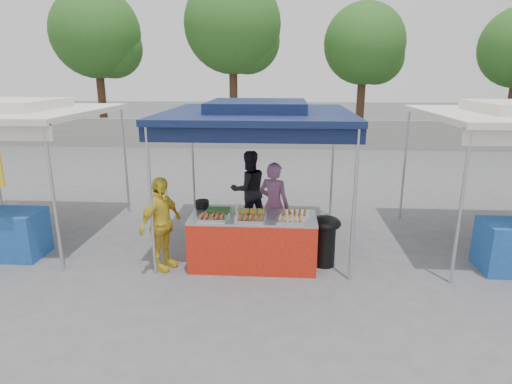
# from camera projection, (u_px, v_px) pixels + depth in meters

# --- Properties ---
(ground_plane) EXTENTS (80.00, 80.00, 0.00)m
(ground_plane) POSITION_uv_depth(u_px,v_px,m) (254.00, 263.00, 7.08)
(ground_plane) COLOR #59595B
(back_wall) EXTENTS (40.00, 0.25, 1.20)m
(back_wall) POSITION_uv_depth(u_px,v_px,m) (273.00, 134.00, 17.48)
(back_wall) COLOR gray
(back_wall) RESTS_ON ground_plane
(main_canopy) EXTENTS (3.20, 3.20, 2.57)m
(main_canopy) POSITION_uv_depth(u_px,v_px,m) (257.00, 113.00, 7.37)
(main_canopy) COLOR #BABAC1
(main_canopy) RESTS_ON ground_plane
(neighbor_stall_left) EXTENTS (3.20, 3.20, 2.57)m
(neighbor_stall_left) POSITION_uv_depth(u_px,v_px,m) (0.00, 158.00, 7.49)
(neighbor_stall_left) COLOR #BABAC1
(neighbor_stall_left) RESTS_ON ground_plane
(tree_0) EXTENTS (3.84, 3.84, 6.60)m
(tree_0) POSITION_uv_depth(u_px,v_px,m) (100.00, 37.00, 18.66)
(tree_0) COLOR #402818
(tree_0) RESTS_ON ground_plane
(tree_1) EXTENTS (4.09, 4.09, 7.03)m
(tree_1) POSITION_uv_depth(u_px,v_px,m) (236.00, 29.00, 18.13)
(tree_1) COLOR #402818
(tree_1) RESTS_ON ground_plane
(tree_2) EXTENTS (3.53, 3.47, 5.97)m
(tree_2) POSITION_uv_depth(u_px,v_px,m) (367.00, 47.00, 18.51)
(tree_2) COLOR #402818
(tree_2) RESTS_ON ground_plane
(vendor_table) EXTENTS (2.00, 0.80, 0.85)m
(vendor_table) POSITION_uv_depth(u_px,v_px,m) (253.00, 241.00, 6.87)
(vendor_table) COLOR red
(vendor_table) RESTS_ON ground_plane
(food_tray_fl) EXTENTS (0.42, 0.30, 0.07)m
(food_tray_fl) POSITION_uv_depth(u_px,v_px,m) (212.00, 218.00, 6.57)
(food_tray_fl) COLOR silver
(food_tray_fl) RESTS_ON vendor_table
(food_tray_fm) EXTENTS (0.42, 0.30, 0.07)m
(food_tray_fm) POSITION_uv_depth(u_px,v_px,m) (251.00, 219.00, 6.51)
(food_tray_fm) COLOR silver
(food_tray_fm) RESTS_ON vendor_table
(food_tray_fr) EXTENTS (0.42, 0.30, 0.07)m
(food_tray_fr) POSITION_uv_depth(u_px,v_px,m) (290.00, 220.00, 6.48)
(food_tray_fr) COLOR silver
(food_tray_fr) RESTS_ON vendor_table
(food_tray_bl) EXTENTS (0.42, 0.30, 0.07)m
(food_tray_bl) POSITION_uv_depth(u_px,v_px,m) (218.00, 211.00, 6.88)
(food_tray_bl) COLOR silver
(food_tray_bl) RESTS_ON vendor_table
(food_tray_bm) EXTENTS (0.42, 0.30, 0.07)m
(food_tray_bm) POSITION_uv_depth(u_px,v_px,m) (253.00, 212.00, 6.83)
(food_tray_bm) COLOR silver
(food_tray_bm) RESTS_ON vendor_table
(food_tray_br) EXTENTS (0.42, 0.30, 0.07)m
(food_tray_br) POSITION_uv_depth(u_px,v_px,m) (295.00, 214.00, 6.75)
(food_tray_br) COLOR silver
(food_tray_br) RESTS_ON vendor_table
(cooking_pot) EXTENTS (0.22, 0.22, 0.13)m
(cooking_pot) POSITION_uv_depth(u_px,v_px,m) (202.00, 204.00, 7.14)
(cooking_pot) COLOR black
(cooking_pot) RESTS_ON vendor_table
(skewer_cup) EXTENTS (0.09, 0.09, 0.11)m
(skewer_cup) POSITION_uv_depth(u_px,v_px,m) (237.00, 218.00, 6.49)
(skewer_cup) COLOR #BABAC1
(skewer_cup) RESTS_ON vendor_table
(wok_burner) EXTENTS (0.50, 0.50, 0.84)m
(wok_burner) POSITION_uv_depth(u_px,v_px,m) (325.00, 236.00, 6.87)
(wok_burner) COLOR black
(wok_burner) RESTS_ON ground_plane
(crate_left) EXTENTS (0.48, 0.34, 0.29)m
(crate_left) POSITION_uv_depth(u_px,v_px,m) (231.00, 243.00, 7.52)
(crate_left) COLOR #1335A1
(crate_left) RESTS_ON ground_plane
(crate_right) EXTENTS (0.46, 0.32, 0.28)m
(crate_right) POSITION_uv_depth(u_px,v_px,m) (273.00, 243.00, 7.55)
(crate_right) COLOR #1335A1
(crate_right) RESTS_ON ground_plane
(crate_stacked) EXTENTS (0.43, 0.30, 0.26)m
(crate_stacked) POSITION_uv_depth(u_px,v_px,m) (273.00, 228.00, 7.48)
(crate_stacked) COLOR #1335A1
(crate_stacked) RESTS_ON crate_right
(vendor_woman) EXTENTS (0.66, 0.56, 1.55)m
(vendor_woman) POSITION_uv_depth(u_px,v_px,m) (274.00, 205.00, 7.59)
(vendor_woman) COLOR #88567D
(vendor_woman) RESTS_ON ground_plane
(helper_man) EXTENTS (0.94, 0.86, 1.56)m
(helper_man) POSITION_uv_depth(u_px,v_px,m) (249.00, 189.00, 8.56)
(helper_man) COLOR black
(helper_man) RESTS_ON ground_plane
(customer_person) EXTENTS (0.71, 0.96, 1.51)m
(customer_person) POSITION_uv_depth(u_px,v_px,m) (161.00, 224.00, 6.68)
(customer_person) COLOR gold
(customer_person) RESTS_ON ground_plane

